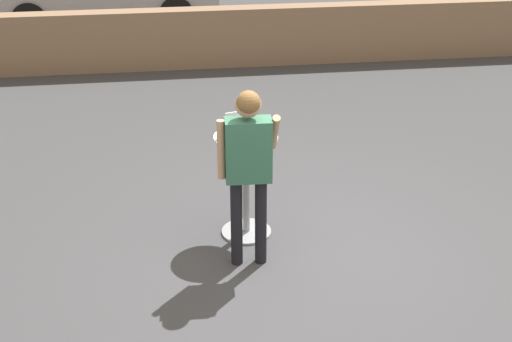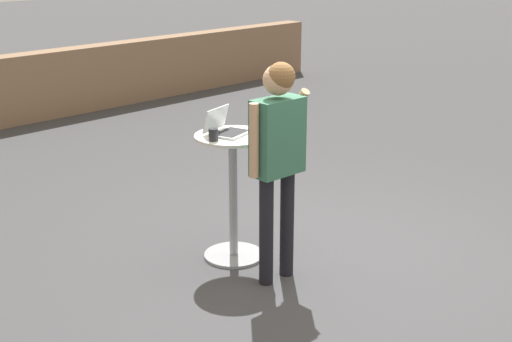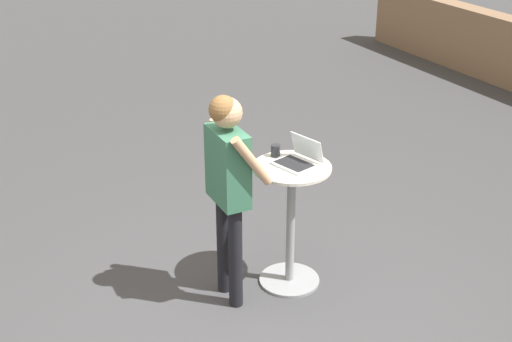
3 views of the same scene
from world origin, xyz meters
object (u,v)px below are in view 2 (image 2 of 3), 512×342
object	(u,v)px
standing_person	(278,144)
cafe_table	(233,188)
laptop	(226,129)
coffee_mug	(214,135)

from	to	relation	value
standing_person	cafe_table	bearing A→B (deg)	85.38
cafe_table	laptop	world-z (taller)	laptop
cafe_table	coffee_mug	size ratio (longest dim) A/B	9.74
coffee_mug	standing_person	world-z (taller)	standing_person
laptop	standing_person	xyz separation A→B (m)	(-0.03, -0.60, -0.00)
laptop	coffee_mug	world-z (taller)	laptop
cafe_table	coffee_mug	xyz separation A→B (m)	(-0.22, -0.02, 0.50)
cafe_table	laptop	xyz separation A→B (m)	(-0.01, 0.06, 0.50)
standing_person	laptop	bearing A→B (deg)	87.00
cafe_table	standing_person	xyz separation A→B (m)	(-0.04, -0.54, 0.49)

